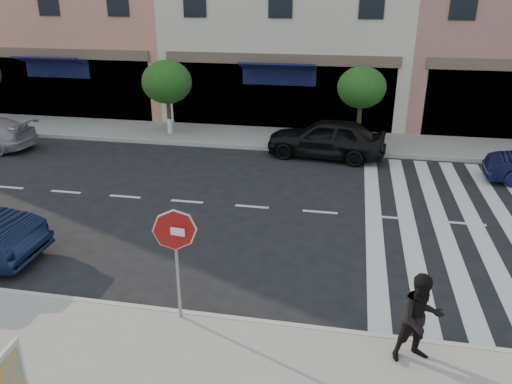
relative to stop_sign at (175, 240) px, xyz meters
name	(u,v)px	position (x,y,z in m)	size (l,w,h in m)	color
ground	(216,279)	(0.25, 1.67, -1.80)	(120.00, 120.00, 0.00)	black
sidewalk_far	(285,139)	(0.25, 12.67, -1.73)	(60.00, 3.00, 0.15)	gray
street_tree_wb	(167,82)	(-4.75, 12.47, 0.50)	(2.10, 2.10, 3.06)	#473323
street_tree_c	(362,88)	(3.25, 12.47, 0.55)	(1.90, 1.90, 3.04)	#473323
stop_sign	(175,240)	(0.00, 0.00, 0.00)	(0.79, 0.14, 2.25)	gray
walker	(420,319)	(4.27, -0.33, -0.85)	(0.79, 0.61, 1.62)	black
car_far_mid	(326,138)	(2.07, 10.77, -1.05)	(1.77, 4.39, 1.50)	black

